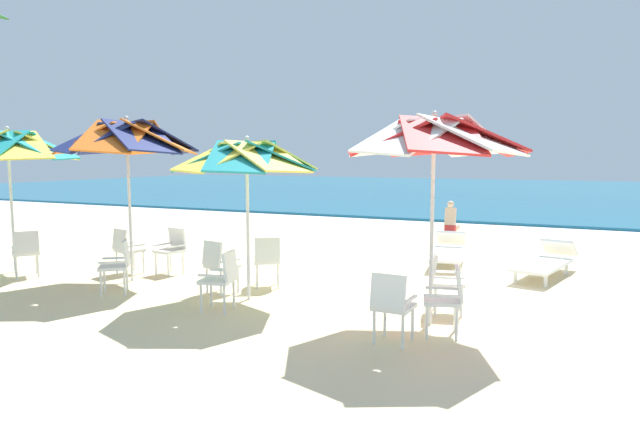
% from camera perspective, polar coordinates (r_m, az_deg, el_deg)
% --- Properties ---
extents(ground_plane, '(80.00, 80.00, 0.00)m').
position_cam_1_polar(ground_plane, '(9.99, 13.55, -6.40)').
color(ground_plane, beige).
extents(sea, '(80.00, 36.00, 0.10)m').
position_cam_1_polar(sea, '(36.68, 22.08, 2.66)').
color(sea, '#19607F').
rests_on(sea, ground).
extents(surf_foam, '(80.00, 0.70, 0.01)m').
position_cam_1_polar(surf_foam, '(18.50, 18.98, -0.67)').
color(surf_foam, white).
rests_on(surf_foam, ground).
extents(beach_umbrella_0, '(2.37, 2.37, 2.78)m').
position_cam_1_polar(beach_umbrella_0, '(7.26, 11.63, 8.20)').
color(beach_umbrella_0, silver).
rests_on(beach_umbrella_0, ground).
extents(plastic_chair_0, '(0.56, 0.54, 0.87)m').
position_cam_1_polar(plastic_chair_0, '(7.04, 12.97, -7.65)').
color(plastic_chair_0, white).
rests_on(plastic_chair_0, ground).
extents(plastic_chair_1, '(0.56, 0.54, 0.87)m').
position_cam_1_polar(plastic_chair_1, '(8.04, 12.56, -5.87)').
color(plastic_chair_1, white).
rests_on(plastic_chair_1, ground).
extents(plastic_chair_2, '(0.46, 0.49, 0.87)m').
position_cam_1_polar(plastic_chair_2, '(6.60, 7.39, -8.48)').
color(plastic_chair_2, white).
rests_on(plastic_chair_2, ground).
extents(beach_umbrella_1, '(2.27, 2.27, 2.51)m').
position_cam_1_polar(beach_umbrella_1, '(8.48, -7.53, 6.32)').
color(beach_umbrella_1, silver).
rests_on(beach_umbrella_1, ground).
extents(plastic_chair_3, '(0.61, 0.62, 0.87)m').
position_cam_1_polar(plastic_chair_3, '(9.41, -5.42, -3.94)').
color(plastic_chair_3, white).
rests_on(plastic_chair_3, ground).
extents(plastic_chair_4, '(0.54, 0.57, 0.87)m').
position_cam_1_polar(plastic_chair_4, '(9.10, -10.36, -4.37)').
color(plastic_chair_4, white).
rests_on(plastic_chair_4, ground).
extents(plastic_chair_5, '(0.55, 0.52, 0.87)m').
position_cam_1_polar(plastic_chair_5, '(8.07, -10.07, -5.77)').
color(plastic_chair_5, white).
rests_on(plastic_chair_5, ground).
extents(beach_umbrella_2, '(2.46, 2.46, 2.91)m').
position_cam_1_polar(beach_umbrella_2, '(10.29, -19.22, 7.87)').
color(beach_umbrella_2, silver).
rests_on(beach_umbrella_2, ground).
extents(plastic_chair_6, '(0.55, 0.57, 0.87)m').
position_cam_1_polar(plastic_chair_6, '(11.07, -19.29, -2.71)').
color(plastic_chair_6, white).
rests_on(plastic_chair_6, ground).
extents(plastic_chair_7, '(0.51, 0.53, 0.87)m').
position_cam_1_polar(plastic_chair_7, '(10.84, -14.98, -2.75)').
color(plastic_chair_7, white).
rests_on(plastic_chair_7, ground).
extents(plastic_chair_8, '(0.63, 0.63, 0.87)m').
position_cam_1_polar(plastic_chair_8, '(9.50, -20.04, -4.21)').
color(plastic_chair_8, white).
rests_on(plastic_chair_8, ground).
extents(beach_umbrella_3, '(2.51, 2.51, 2.77)m').
position_cam_1_polar(beach_umbrella_3, '(11.99, -29.42, 6.58)').
color(beach_umbrella_3, silver).
rests_on(beach_umbrella_3, ground).
extents(plastic_chair_9, '(0.63, 0.62, 0.87)m').
position_cam_1_polar(plastic_chair_9, '(11.49, -27.98, -2.78)').
color(plastic_chair_9, white).
rests_on(plastic_chair_9, ground).
extents(sun_lounger_0, '(1.10, 2.23, 0.62)m').
position_cam_1_polar(sun_lounger_0, '(11.03, 22.17, -3.99)').
color(sun_lounger_0, white).
rests_on(sun_lounger_0, ground).
extents(sun_lounger_1, '(0.92, 2.21, 0.62)m').
position_cam_1_polar(sun_lounger_1, '(11.66, 13.03, -3.13)').
color(sun_lounger_1, white).
rests_on(sun_lounger_1, ground).
extents(beachgoer_seated, '(0.30, 0.93, 0.92)m').
position_cam_1_polar(beachgoer_seated, '(16.91, 13.34, -0.15)').
color(beachgoer_seated, red).
rests_on(beachgoer_seated, ground).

